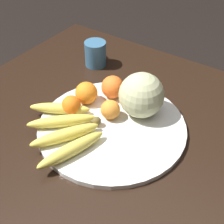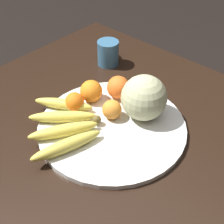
{
  "view_description": "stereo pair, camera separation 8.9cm",
  "coord_description": "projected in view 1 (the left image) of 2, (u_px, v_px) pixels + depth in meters",
  "views": [
    {
      "loc": [
        -0.32,
        0.5,
        1.4
      ],
      "look_at": [
        0.06,
        -0.05,
        0.82
      ],
      "focal_mm": 50.0,
      "sensor_mm": 36.0,
      "label": 1
    },
    {
      "loc": [
        -0.39,
        0.45,
        1.4
      ],
      "look_at": [
        0.06,
        -0.05,
        0.82
      ],
      "focal_mm": 50.0,
      "sensor_mm": 36.0,
      "label": 2
    }
  ],
  "objects": [
    {
      "name": "kitchen_table",
      "position": [
        118.0,
        170.0,
        0.94
      ],
      "size": [
        1.22,
        1.1,
        0.75
      ],
      "color": "black",
      "rests_on": "ground_plane"
    },
    {
      "name": "orange_mid_center",
      "position": [
        110.0,
        110.0,
        0.93
      ],
      "size": [
        0.06,
        0.06,
        0.06
      ],
      "color": "orange",
      "rests_on": "fruit_bowl"
    },
    {
      "name": "orange_back_left",
      "position": [
        86.0,
        93.0,
        0.98
      ],
      "size": [
        0.07,
        0.07,
        0.07
      ],
      "color": "orange",
      "rests_on": "fruit_bowl"
    },
    {
      "name": "fruit_bowl",
      "position": [
        112.0,
        127.0,
        0.93
      ],
      "size": [
        0.44,
        0.44,
        0.02
      ],
      "color": "white",
      "rests_on": "kitchen_table"
    },
    {
      "name": "orange_front_right",
      "position": [
        113.0,
        87.0,
        1.0
      ],
      "size": [
        0.07,
        0.07,
        0.07
      ],
      "color": "orange",
      "rests_on": "fruit_bowl"
    },
    {
      "name": "ceramic_mug",
      "position": [
        95.0,
        53.0,
        1.18
      ],
      "size": [
        0.1,
        0.1,
        0.09
      ],
      "rotation": [
        0.0,
        0.0,
        5.52
      ],
      "color": "#386689",
      "rests_on": "kitchen_table"
    },
    {
      "name": "banana_bunch",
      "position": [
        65.0,
        129.0,
        0.88
      ],
      "size": [
        0.28,
        0.27,
        0.04
      ],
      "rotation": [
        0.0,
        0.0,
        7.18
      ],
      "color": "brown",
      "rests_on": "fruit_bowl"
    },
    {
      "name": "orange_front_left",
      "position": [
        71.0,
        105.0,
        0.95
      ],
      "size": [
        0.06,
        0.06,
        0.06
      ],
      "color": "orange",
      "rests_on": "fruit_bowl"
    },
    {
      "name": "melon",
      "position": [
        141.0,
        95.0,
        0.92
      ],
      "size": [
        0.14,
        0.14,
        0.14
      ],
      "color": "#B2B789",
      "rests_on": "fruit_bowl"
    }
  ]
}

